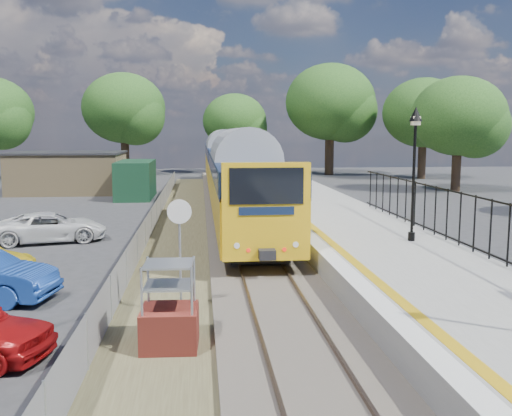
{
  "coord_description": "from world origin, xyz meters",
  "views": [
    {
      "loc": [
        -1.98,
        -12.83,
        4.66
      ],
      "look_at": [
        -0.04,
        6.86,
        2.0
      ],
      "focal_mm": 40.0,
      "sensor_mm": 36.0,
      "label": 1
    }
  ],
  "objects": [
    {
      "name": "ground",
      "position": [
        0.0,
        0.0,
        0.0
      ],
      "size": [
        120.0,
        120.0,
        0.0
      ],
      "primitive_type": "plane",
      "color": "#2D2D30",
      "rests_on": "ground"
    },
    {
      "name": "track_bed",
      "position": [
        -0.47,
        9.67,
        0.09
      ],
      "size": [
        5.9,
        80.0,
        0.29
      ],
      "color": "#473F38",
      "rests_on": "ground"
    },
    {
      "name": "platform",
      "position": [
        4.2,
        8.0,
        0.45
      ],
      "size": [
        5.0,
        70.0,
        0.9
      ],
      "primitive_type": "cube",
      "color": "gray",
      "rests_on": "ground"
    },
    {
      "name": "platform_edge",
      "position": [
        2.14,
        8.0,
        0.9
      ],
      "size": [
        0.9,
        70.0,
        0.01
      ],
      "color": "silver",
      "rests_on": "platform"
    },
    {
      "name": "victorian_lamp_north",
      "position": [
        5.3,
        6.0,
        4.3
      ],
      "size": [
        0.44,
        0.44,
        4.6
      ],
      "color": "black",
      "rests_on": "platform"
    },
    {
      "name": "palisade_fence",
      "position": [
        6.55,
        2.24,
        1.84
      ],
      "size": [
        0.12,
        26.0,
        2.0
      ],
      "color": "black",
      "rests_on": "platform"
    },
    {
      "name": "wire_fence",
      "position": [
        -4.2,
        12.0,
        0.6
      ],
      "size": [
        0.06,
        52.0,
        1.2
      ],
      "color": "#999EA3",
      "rests_on": "ground"
    },
    {
      "name": "outbuilding",
      "position": [
        -10.91,
        31.21,
        1.52
      ],
      "size": [
        10.8,
        10.1,
        3.12
      ],
      "color": "#A0865A",
      "rests_on": "ground"
    },
    {
      "name": "tree_line",
      "position": [
        1.4,
        42.0,
        6.61
      ],
      "size": [
        56.8,
        43.8,
        11.88
      ],
      "color": "#332319",
      "rests_on": "ground"
    },
    {
      "name": "train",
      "position": [
        0.0,
        24.54,
        2.34
      ],
      "size": [
        2.82,
        40.83,
        3.51
      ],
      "color": "gold",
      "rests_on": "ground"
    },
    {
      "name": "brick_plinth",
      "position": [
        -2.67,
        -0.94,
        0.93
      ],
      "size": [
        1.24,
        1.24,
        1.93
      ],
      "rotation": [
        0.0,
        0.0,
        -0.04
      ],
      "color": "maroon",
      "rests_on": "ground"
    },
    {
      "name": "speed_sign",
      "position": [
        -2.5,
        1.18,
        2.07
      ],
      "size": [
        0.61,
        0.12,
        3.01
      ],
      "rotation": [
        0.0,
        0.0,
        -0.1
      ],
      "color": "#999EA3",
      "rests_on": "ground"
    },
    {
      "name": "car_white",
      "position": [
        -8.31,
        11.75,
        0.63
      ],
      "size": [
        4.9,
        3.09,
        1.26
      ],
      "primitive_type": "imported",
      "rotation": [
        0.0,
        0.0,
        1.81
      ],
      "color": "silver",
      "rests_on": "ground"
    }
  ]
}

